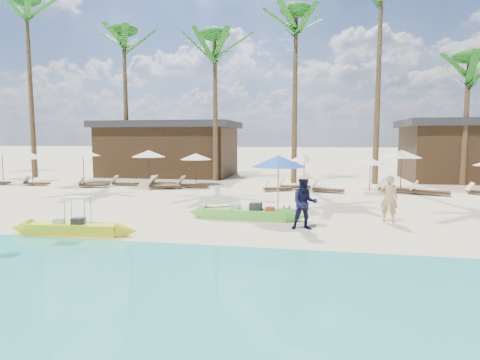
% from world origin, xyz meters
% --- Properties ---
extents(ground, '(240.00, 240.00, 0.00)m').
position_xyz_m(ground, '(0.00, 0.00, 0.00)').
color(ground, beige).
rests_on(ground, ground).
extents(wet_sand_strip, '(240.00, 4.50, 0.01)m').
position_xyz_m(wet_sand_strip, '(0.00, -5.00, 0.00)').
color(wet_sand_strip, tan).
rests_on(wet_sand_strip, ground).
extents(green_canoe, '(4.97, 0.77, 0.63)m').
position_xyz_m(green_canoe, '(1.03, 1.28, 0.21)').
color(green_canoe, '#66CE3F').
rests_on(green_canoe, ground).
extents(yellow_canoe, '(4.63, 0.84, 1.20)m').
position_xyz_m(yellow_canoe, '(-3.84, -2.07, 0.20)').
color(yellow_canoe, yellow).
rests_on(yellow_canoe, ground).
extents(tourist, '(0.68, 0.51, 1.70)m').
position_xyz_m(tourist, '(6.16, 1.76, 0.85)').
color(tourist, tan).
rests_on(tourist, ground).
extents(vendor_green, '(0.94, 0.78, 1.76)m').
position_xyz_m(vendor_green, '(3.23, 0.01, 0.88)').
color(vendor_green, '#141437').
rests_on(vendor_green, ground).
extents(blue_umbrella, '(2.18, 2.18, 2.34)m').
position_xyz_m(blue_umbrella, '(2.15, 2.25, 2.12)').
color(blue_umbrella, '#99999E').
rests_on(blue_umbrella, ground).
extents(resort_parasol_1, '(2.24, 2.24, 2.30)m').
position_xyz_m(resort_parasol_1, '(-18.45, 11.83, 2.08)').
color(resort_parasol_1, '#3B2818').
rests_on(resort_parasol_1, ground).
extents(resort_parasol_2, '(1.93, 1.93, 1.99)m').
position_xyz_m(resort_parasol_2, '(-15.53, 11.13, 1.79)').
color(resort_parasol_2, '#3B2818').
rests_on(resort_parasol_2, ground).
extents(lounger_2_left, '(1.64, 0.56, 0.55)m').
position_xyz_m(lounger_2_left, '(-13.94, 9.30, 0.18)').
color(lounger_2_left, '#3B2818').
rests_on(lounger_2_left, ground).
extents(resort_parasol_3, '(2.22, 2.22, 2.29)m').
position_xyz_m(resort_parasol_3, '(-11.40, 10.73, 2.06)').
color(resort_parasol_3, '#3B2818').
rests_on(resort_parasol_3, ground).
extents(lounger_3_left, '(1.88, 0.99, 0.61)m').
position_xyz_m(lounger_3_left, '(-9.82, 9.06, 0.20)').
color(lounger_3_left, '#3B2818').
rests_on(lounger_3_left, ground).
extents(lounger_3_right, '(1.71, 0.68, 0.56)m').
position_xyz_m(lounger_3_right, '(-8.35, 10.24, 0.19)').
color(lounger_3_right, '#3B2818').
rests_on(lounger_3_right, ground).
extents(resort_parasol_4, '(2.16, 2.16, 2.22)m').
position_xyz_m(resort_parasol_4, '(-6.97, 11.05, 2.00)').
color(resort_parasol_4, '#3B2818').
rests_on(resort_parasol_4, ground).
extents(lounger_4_left, '(1.94, 1.16, 0.63)m').
position_xyz_m(lounger_4_left, '(-5.72, 9.91, 0.21)').
color(lounger_4_left, '#3B2818').
rests_on(lounger_4_left, ground).
extents(lounger_4_right, '(2.06, 1.06, 0.67)m').
position_xyz_m(lounger_4_right, '(-5.27, 9.10, 0.22)').
color(lounger_4_right, '#3B2818').
rests_on(lounger_4_right, ground).
extents(resort_parasol_5, '(1.98, 1.98, 2.04)m').
position_xyz_m(resort_parasol_5, '(-3.89, 11.25, 1.84)').
color(resort_parasol_5, '#3B2818').
rests_on(resort_parasol_5, ground).
extents(lounger_5_left, '(1.88, 0.60, 0.64)m').
position_xyz_m(lounger_5_left, '(-3.79, 9.99, 0.21)').
color(lounger_5_left, '#3B2818').
rests_on(lounger_5_left, ground).
extents(resort_parasol_6, '(1.97, 1.97, 2.03)m').
position_xyz_m(resort_parasol_6, '(2.90, 11.15, 1.83)').
color(resort_parasol_6, '#3B2818').
rests_on(resort_parasol_6, ground).
extents(lounger_6_left, '(1.88, 0.70, 0.63)m').
position_xyz_m(lounger_6_left, '(2.28, 10.46, 0.21)').
color(lounger_6_left, '#3B2818').
rests_on(lounger_6_left, ground).
extents(lounger_6_right, '(1.75, 1.05, 0.57)m').
position_xyz_m(lounger_6_right, '(1.36, 9.46, 0.19)').
color(lounger_6_right, '#3B2818').
rests_on(lounger_6_right, ground).
extents(resort_parasol_7, '(1.81, 1.81, 1.87)m').
position_xyz_m(resort_parasol_7, '(6.64, 10.57, 1.68)').
color(resort_parasol_7, '#3B2818').
rests_on(resort_parasol_7, ground).
extents(lounger_7_left, '(1.88, 0.88, 0.61)m').
position_xyz_m(lounger_7_left, '(4.16, 9.40, 0.20)').
color(lounger_7_left, '#3B2818').
rests_on(lounger_7_left, ground).
extents(lounger_7_right, '(2.08, 1.08, 0.68)m').
position_xyz_m(lounger_7_right, '(7.86, 10.01, 0.23)').
color(lounger_7_right, '#3B2818').
rests_on(lounger_7_right, ground).
extents(resort_parasol_8, '(2.24, 2.24, 2.31)m').
position_xyz_m(resort_parasol_8, '(8.48, 11.43, 2.08)').
color(resort_parasol_8, '#3B2818').
rests_on(resort_parasol_8, ground).
extents(lounger_8_left, '(2.03, 1.01, 0.66)m').
position_xyz_m(lounger_8_left, '(9.44, 9.37, 0.22)').
color(lounger_8_left, '#3B2818').
rests_on(lounger_8_left, ground).
extents(palm_1, '(2.08, 2.08, 13.60)m').
position_xyz_m(palm_1, '(-17.59, 14.06, 10.82)').
color(palm_1, brown).
rests_on(palm_1, ground).
extents(palm_2, '(2.08, 2.08, 11.33)m').
position_xyz_m(palm_2, '(-10.45, 15.08, 9.18)').
color(palm_2, brown).
rests_on(palm_2, ground).
extents(palm_3, '(2.08, 2.08, 10.52)m').
position_xyz_m(palm_3, '(-3.36, 14.27, 8.58)').
color(palm_3, brown).
rests_on(palm_3, ground).
extents(palm_4, '(2.08, 2.08, 11.70)m').
position_xyz_m(palm_4, '(2.15, 14.01, 9.45)').
color(palm_4, brown).
rests_on(palm_4, ground).
extents(palm_5, '(2.08, 2.08, 13.60)m').
position_xyz_m(palm_5, '(7.45, 14.38, 10.82)').
color(palm_5, brown).
rests_on(palm_5, ground).
extents(palm_6, '(2.08, 2.08, 8.51)m').
position_xyz_m(palm_6, '(12.84, 14.52, 7.05)').
color(palm_6, brown).
rests_on(palm_6, ground).
extents(pavilion_west, '(10.80, 6.60, 4.30)m').
position_xyz_m(pavilion_west, '(-8.00, 17.50, 2.19)').
color(pavilion_west, '#3B2818').
rests_on(pavilion_west, ground).
extents(pavilion_east, '(8.80, 6.60, 4.30)m').
position_xyz_m(pavilion_east, '(14.00, 17.50, 2.20)').
color(pavilion_east, '#3B2818').
rests_on(pavilion_east, ground).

